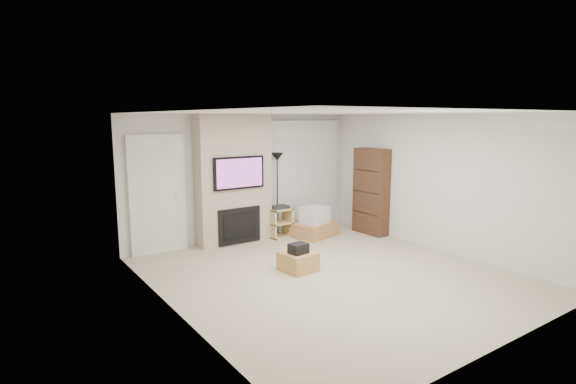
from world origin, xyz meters
TOP-DOWN VIEW (x-y plane):
  - floor at (0.00, 0.00)m, footprint 5.00×5.50m
  - ceiling at (0.00, 0.00)m, footprint 5.00×5.50m
  - wall_back at (0.00, 2.75)m, footprint 5.00×0.00m
  - wall_front at (0.00, -2.75)m, footprint 5.00×0.00m
  - wall_left at (-2.50, 0.00)m, footprint 0.00×5.50m
  - wall_right at (2.50, 0.00)m, footprint 0.00×5.50m
  - hvac_vent at (0.40, 0.80)m, footprint 0.35×0.18m
  - ottoman at (-0.31, 0.47)m, footprint 0.54×0.54m
  - black_bag at (-0.34, 0.42)m, footprint 0.30×0.24m
  - fireplace_wall at (-0.35, 2.54)m, footprint 1.50×0.47m
  - entry_door at (-1.80, 2.71)m, footprint 1.02×0.11m
  - vertical_blinds at (1.40, 2.70)m, footprint 1.98×0.10m
  - floor_lamp at (0.63, 2.50)m, footprint 0.26×0.26m
  - av_stand at (0.59, 2.35)m, footprint 0.45×0.38m
  - box_stack at (1.23, 2.02)m, footprint 1.06×0.90m
  - bookshelf at (2.34, 1.51)m, footprint 0.30×0.80m

SIDE VIEW (x-z plane):
  - floor at x=0.00m, z-range 0.00..0.00m
  - ottoman at x=-0.31m, z-range 0.00..0.30m
  - box_stack at x=1.23m, z-range -0.07..0.54m
  - av_stand at x=0.59m, z-range 0.02..0.68m
  - black_bag at x=-0.34m, z-range 0.30..0.46m
  - bookshelf at x=2.34m, z-range 0.00..1.80m
  - entry_door at x=-1.80m, z-range -0.02..2.12m
  - fireplace_wall at x=-0.35m, z-range -0.01..2.49m
  - wall_back at x=0.00m, z-range 0.00..2.50m
  - wall_front at x=0.00m, z-range 0.00..2.50m
  - wall_left at x=-2.50m, z-range 0.00..2.50m
  - wall_right at x=2.50m, z-range 0.00..2.50m
  - vertical_blinds at x=1.40m, z-range 0.09..2.46m
  - floor_lamp at x=0.63m, z-range 0.50..2.22m
  - hvac_vent at x=0.40m, z-range 2.49..2.50m
  - ceiling at x=0.00m, z-range 2.50..2.50m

